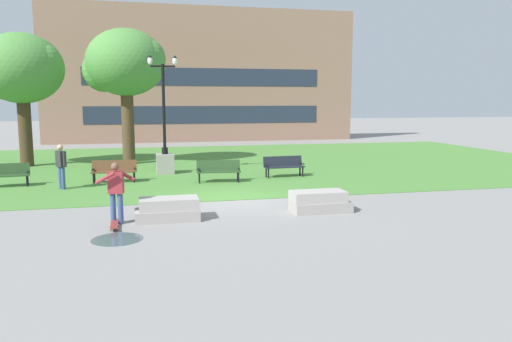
# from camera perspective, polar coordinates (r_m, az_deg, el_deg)

# --- Properties ---
(ground_plane) EXTENTS (140.00, 140.00, 0.00)m
(ground_plane) POSITION_cam_1_polar(r_m,az_deg,el_deg) (17.02, -2.25, -3.39)
(ground_plane) COLOR gray
(grass_lawn) EXTENTS (40.00, 20.00, 0.02)m
(grass_lawn) POSITION_cam_1_polar(r_m,az_deg,el_deg) (26.78, -6.28, 0.82)
(grass_lawn) COLOR #4C8438
(grass_lawn) RESTS_ON ground
(concrete_block_center) EXTENTS (1.80, 0.90, 0.64)m
(concrete_block_center) POSITION_cam_1_polar(r_m,az_deg,el_deg) (14.44, -10.03, -4.36)
(concrete_block_center) COLOR #9E9991
(concrete_block_center) RESTS_ON ground
(concrete_block_left) EXTENTS (1.81, 0.90, 0.64)m
(concrete_block_left) POSITION_cam_1_polar(r_m,az_deg,el_deg) (15.41, 7.25, -3.51)
(concrete_block_left) COLOR #9E9991
(concrete_block_left) RESTS_ON ground
(person_skateboarder) EXTENTS (1.05, 0.58, 1.71)m
(person_skateboarder) POSITION_cam_1_polar(r_m,az_deg,el_deg) (14.20, -15.70, -2.00)
(person_skateboarder) COLOR #384C7A
(person_skateboarder) RESTS_ON ground
(skateboard) EXTENTS (0.26, 1.02, 0.14)m
(skateboard) POSITION_cam_1_polar(r_m,az_deg,el_deg) (13.90, -15.89, -5.98)
(skateboard) COLOR maroon
(skateboard) RESTS_ON ground
(puddle) EXTENTS (1.27, 1.27, 0.01)m
(puddle) POSITION_cam_1_polar(r_m,az_deg,el_deg) (12.84, -15.58, -7.51)
(puddle) COLOR #47515B
(puddle) RESTS_ON ground
(park_bench_near_left) EXTENTS (1.82, 0.61, 0.90)m
(park_bench_near_left) POSITION_cam_1_polar(r_m,az_deg,el_deg) (21.41, -15.90, 0.15)
(park_bench_near_left) COLOR brown
(park_bench_near_left) RESTS_ON grass_lawn
(park_bench_near_right) EXTENTS (1.85, 0.74, 0.90)m
(park_bench_near_right) POSITION_cam_1_polar(r_m,az_deg,el_deg) (21.85, -26.79, -0.26)
(park_bench_near_right) COLOR #284723
(park_bench_near_right) RESTS_ON grass_lawn
(park_bench_far_left) EXTENTS (1.83, 0.66, 0.90)m
(park_bench_far_left) POSITION_cam_1_polar(r_m,az_deg,el_deg) (22.10, 3.19, 0.69)
(park_bench_far_left) COLOR #1E232D
(park_bench_far_left) RESTS_ON grass_lawn
(park_bench_far_right) EXTENTS (1.84, 0.71, 0.90)m
(park_bench_far_right) POSITION_cam_1_polar(r_m,az_deg,el_deg) (20.68, -4.30, 0.17)
(park_bench_far_right) COLOR #284723
(park_bench_far_right) RESTS_ON grass_lawn
(lamp_post_left) EXTENTS (1.32, 0.80, 5.37)m
(lamp_post_left) POSITION_cam_1_polar(r_m,az_deg,el_deg) (23.36, -10.38, 2.36)
(lamp_post_left) COLOR gray
(lamp_post_left) RESTS_ON grass_lawn
(tree_near_right) EXTENTS (4.34, 4.13, 6.71)m
(tree_near_right) POSITION_cam_1_polar(r_m,az_deg,el_deg) (28.07, -25.35, 10.38)
(tree_near_right) COLOR #42301E
(tree_near_right) RESTS_ON grass_lawn
(tree_far_left) EXTENTS (4.27, 4.07, 7.03)m
(tree_far_left) POSITION_cam_1_polar(r_m,az_deg,el_deg) (27.31, -14.77, 11.70)
(tree_far_left) COLOR #4C3823
(tree_far_left) RESTS_ON grass_lawn
(person_bystander_near_lawn) EXTENTS (0.45, 0.56, 1.71)m
(person_bystander_near_lawn) POSITION_cam_1_polar(r_m,az_deg,el_deg) (20.32, -21.38, 0.74)
(person_bystander_near_lawn) COLOR #384C7A
(person_bystander_near_lawn) RESTS_ON grass_lawn
(building_facade_distant) EXTENTS (25.19, 1.03, 10.76)m
(building_facade_distant) POSITION_cam_1_polar(r_m,az_deg,el_deg) (41.26, -5.93, 10.84)
(building_facade_distant) COLOR #8E6B56
(building_facade_distant) RESTS_ON ground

